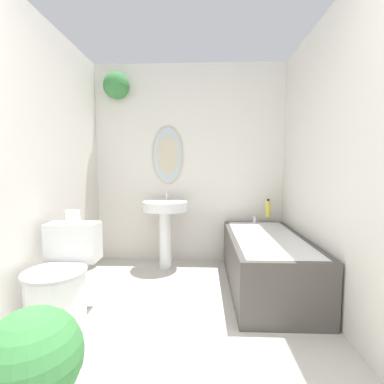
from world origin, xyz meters
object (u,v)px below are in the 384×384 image
bathtub (266,261)px  toilet_paper_roll (73,217)px  pedestal_sink (165,217)px  toilet (61,284)px  shampoo_bottle (268,208)px  potted_plant (32,362)px

bathtub → toilet_paper_roll: toilet_paper_roll is taller
pedestal_sink → toilet_paper_roll: bearing=-122.2°
toilet → pedestal_sink: (0.61, 1.19, 0.29)m
pedestal_sink → shampoo_bottle: 1.21m
pedestal_sink → shampoo_bottle: size_ratio=4.18×
potted_plant → toilet_paper_roll: (-0.30, 1.05, 0.45)m
toilet → pedestal_sink: 1.37m
shampoo_bottle → pedestal_sink: bearing=-173.2°
toilet_paper_roll → pedestal_sink: bearing=57.8°
bathtub → pedestal_sink: bearing=154.5°
shampoo_bottle → toilet_paper_roll: size_ratio=1.90×
pedestal_sink → shampoo_bottle: (1.19, 0.14, 0.09)m
shampoo_bottle → potted_plant: bearing=-124.8°
toilet_paper_roll → toilet: bearing=-90.0°
pedestal_sink → toilet_paper_roll: 1.15m
potted_plant → toilet: bearing=110.2°
pedestal_sink → bathtub: 1.20m
pedestal_sink → toilet_paper_roll: pedestal_sink is taller
shampoo_bottle → toilet_paper_roll: toilet_paper_roll is taller
pedestal_sink → potted_plant: size_ratio=1.58×
pedestal_sink → bathtub: bearing=-25.5°
bathtub → shampoo_bottle: shampoo_bottle is taller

